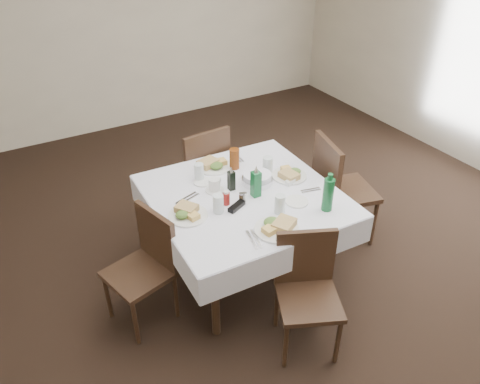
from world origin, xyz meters
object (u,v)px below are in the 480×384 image
(water_w, at_px, (218,204))
(coffee_mug, at_px, (215,185))
(bread_basket, at_px, (257,178))
(ketchup_bottle, at_px, (226,198))
(green_bottle, at_px, (328,194))
(oil_cruet_green, at_px, (256,183))
(chair_east, at_px, (337,184))
(water_s, at_px, (280,204))
(dining_table, at_px, (244,203))
(chair_south, at_px, (307,284))
(chair_north, at_px, (202,169))
(water_n, at_px, (199,172))
(chair_west, at_px, (147,261))
(oil_cruet_dark, at_px, (231,180))
(water_e, at_px, (268,166))

(water_w, relative_size, coffee_mug, 0.94)
(bread_basket, xyz_separation_m, ketchup_bottle, (-0.35, -0.14, 0.01))
(green_bottle, bearing_deg, oil_cruet_green, 130.33)
(chair_east, relative_size, oil_cruet_green, 3.80)
(water_s, relative_size, oil_cruet_green, 0.54)
(dining_table, bearing_deg, oil_cruet_green, -42.64)
(chair_south, distance_m, chair_east, 1.19)
(dining_table, relative_size, chair_east, 1.42)
(chair_north, relative_size, bread_basket, 3.91)
(water_n, xyz_separation_m, coffee_mug, (0.03, -0.21, -0.02))
(dining_table, xyz_separation_m, chair_north, (0.04, 0.83, -0.14))
(chair_west, bearing_deg, oil_cruet_dark, 11.12)
(chair_north, bearing_deg, bread_basket, -80.29)
(chair_east, xyz_separation_m, coffee_mug, (-1.09, 0.17, 0.24))
(chair_east, relative_size, coffee_mug, 6.62)
(coffee_mug, bearing_deg, chair_north, 72.55)
(water_s, distance_m, water_e, 0.54)
(chair_north, relative_size, oil_cruet_green, 3.69)
(water_n, bearing_deg, chair_west, -146.83)
(chair_west, relative_size, green_bottle, 2.92)
(water_s, xyz_separation_m, coffee_mug, (-0.27, 0.49, -0.02))
(coffee_mug, bearing_deg, ketchup_bottle, -93.13)
(water_s, relative_size, water_w, 1.00)
(chair_south, height_order, green_bottle, green_bottle)
(chair_north, xyz_separation_m, chair_west, (-0.87, -0.88, -0.05))
(chair_east, height_order, oil_cruet_dark, chair_east)
(dining_table, height_order, chair_east, chair_east)
(chair_north, xyz_separation_m, water_s, (0.06, -1.16, 0.28))
(chair_north, height_order, water_n, chair_north)
(water_s, height_order, water_w, same)
(chair_north, bearing_deg, green_bottle, -74.21)
(chair_north, xyz_separation_m, green_bottle, (0.37, -1.30, 0.34))
(chair_west, distance_m, oil_cruet_dark, 0.86)
(bread_basket, distance_m, green_bottle, 0.62)
(chair_south, relative_size, ketchup_bottle, 7.56)
(oil_cruet_dark, bearing_deg, chair_east, -7.13)
(chair_south, relative_size, water_e, 5.77)
(water_e, xyz_separation_m, ketchup_bottle, (-0.50, -0.22, -0.02))
(dining_table, distance_m, chair_north, 0.85)
(chair_west, xyz_separation_m, oil_cruet_dark, (0.77, 0.15, 0.35))
(chair_west, height_order, green_bottle, green_bottle)
(chair_south, xyz_separation_m, water_e, (0.30, 0.96, 0.35))
(oil_cruet_green, bearing_deg, oil_cruet_dark, 124.61)
(water_n, xyz_separation_m, bread_basket, (0.37, -0.27, -0.03))
(dining_table, distance_m, oil_cruet_green, 0.21)
(green_bottle, bearing_deg, dining_table, 131.34)
(chair_east, xyz_separation_m, green_bottle, (-0.51, -0.46, 0.33))
(chair_west, bearing_deg, water_e, 10.59)
(oil_cruet_dark, xyz_separation_m, coffee_mug, (-0.12, 0.05, -0.04))
(water_w, height_order, ketchup_bottle, water_w)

